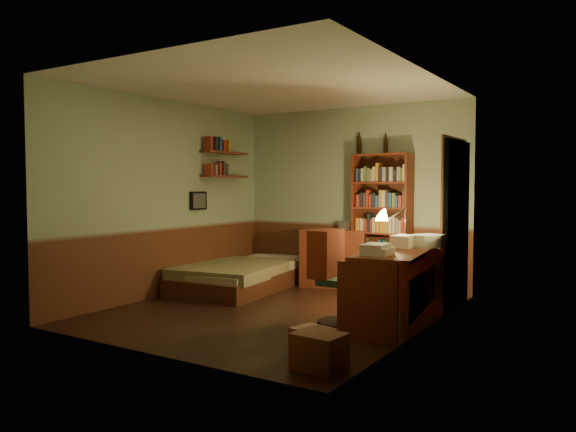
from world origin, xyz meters
The scene contains 24 objects.
floor centered at (0.00, 0.00, -0.01)m, with size 3.50×4.00×0.02m, color black.
ceiling centered at (0.00, 0.00, 2.61)m, with size 3.50×4.00×0.02m, color silver.
wall_back centered at (0.00, 2.01, 1.30)m, with size 3.50×0.02×2.60m, color #95AE8D.
wall_left centered at (-1.76, 0.00, 1.30)m, with size 0.02×4.00×2.60m, color #95AE8D.
wall_right centered at (1.76, 0.00, 1.30)m, with size 0.02×4.00×2.60m, color #95AE8D.
wall_front centered at (0.00, -2.01, 1.30)m, with size 3.50×0.02×2.60m, color #95AE8D.
doorway centered at (1.72, 1.30, 1.00)m, with size 0.06×0.90×2.00m, color black.
door_trim centered at (1.69, 1.30, 1.00)m, with size 0.02×0.98×2.08m, color #422214.
bed centered at (-1.19, 0.93, 0.32)m, with size 1.15×2.16×0.64m, color olive.
dresser centered at (-0.16, 1.76, 0.42)m, with size 0.94×0.47×0.83m, color maroon.
mini_stereo centered at (0.00, 1.89, 0.89)m, with size 0.22×0.17×0.12m, color #B2B2B7.
bookshelf centered at (0.53, 1.85, 0.95)m, with size 0.82×0.25×1.91m, color maroon.
bottle_left centered at (0.13, 1.96, 2.04)m, with size 0.07×0.07×0.26m, color black.
bottle_right centered at (0.54, 1.96, 2.02)m, with size 0.06×0.06×0.22m, color black.
desk centered at (1.44, 0.07, 0.39)m, with size 0.61×1.47×0.79m, color maroon.
paper_stack centered at (1.59, 0.58, 0.86)m, with size 0.25×0.34×0.14m, color silver.
desk_lamp centered at (1.27, 0.80, 1.12)m, with size 0.20×0.20×0.67m, color black.
office_chair centered at (0.99, -0.24, 0.48)m, with size 0.48×0.43×0.97m, color #254C36.
red_jacket centered at (0.75, -0.07, 1.22)m, with size 0.23×0.43×0.50m, color #A3391F.
wall_shelf_lower centered at (-1.64, 1.10, 1.60)m, with size 0.20×0.90×0.03m, color maroon.
wall_shelf_upper centered at (-1.64, 1.10, 1.95)m, with size 0.20×0.90×0.03m, color maroon.
framed_picture centered at (-1.72, 0.60, 1.25)m, with size 0.04×0.32×0.26m, color black.
cardboard_box_a centered at (1.44, -1.57, 0.14)m, with size 0.39×0.31×0.29m, color brown.
cardboard_box_b centered at (1.23, -1.28, 0.12)m, with size 0.34×0.28×0.24m, color brown.
Camera 1 is at (3.58, -5.43, 1.47)m, focal length 35.00 mm.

